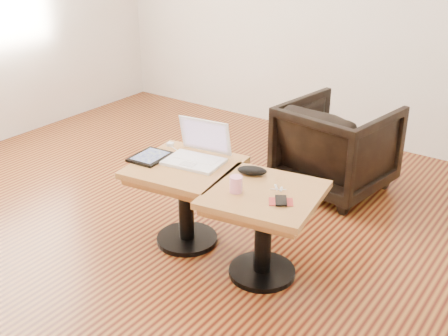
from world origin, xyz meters
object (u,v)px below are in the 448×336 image
Objects in this scene: striped_cup at (236,184)px; armchair at (337,147)px; side_table_left at (185,184)px; laptop at (198,153)px; side_table_right at (264,213)px.

armchair is at bearing 90.93° from striped_cup.
laptop is at bearing 67.49° from side_table_left.
side_table_left is 0.98× the size of side_table_right.
side_table_left is 7.28× the size of striped_cup.
laptop is 0.51× the size of armchair.
armchair is (-0.02, 1.28, -0.23)m from striped_cup.
side_table_right is at bearing -20.21° from laptop.
striped_cup is 0.12× the size of armchair.
laptop is (-0.52, 0.12, 0.17)m from side_table_right.
laptop is at bearing 153.33° from striped_cup.
striped_cup is at bearing -22.00° from side_table_left.
laptop is (0.02, 0.09, 0.17)m from side_table_left.
laptop is 0.45m from striped_cup.
laptop reaches higher than side_table_left.
laptop is 1.17m from armchair.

